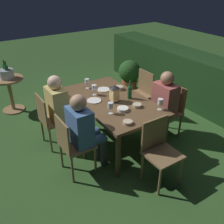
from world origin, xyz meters
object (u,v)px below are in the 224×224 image
object	(u,v)px
chair_side_left_a	(50,118)
bowl_dip	(128,122)
wine_glass_b	(160,102)
plate_b	(104,90)
bowl_olives	(119,88)
plate_a	(94,101)
chair_side_left_b	(72,143)
person_in_blue	(85,129)
potted_plant_by_hedge	(130,74)
side_table	(10,89)
green_bottle_on_table	(130,92)
lantern_centerpiece	(114,92)
bowl_bread	(123,109)
person_in_mustard	(61,106)
chair_side_right_a	(140,92)
dining_table	(112,103)
ice_bucket	(6,73)
chair_head_far	(159,149)
wine_glass_a	(94,88)
person_in_rust	(162,103)
chair_side_right_b	(170,109)
wine_glass_d	(111,106)
wine_glass_c	(87,82)
bowl_salad	(137,105)

from	to	relation	value
chair_side_left_a	bowl_dip	xyz separation A→B (m)	(1.09, 0.66, 0.26)
wine_glass_b	plate_b	distance (m)	1.07
plate_b	bowl_olives	distance (m)	0.26
plate_b	bowl_dip	size ratio (longest dim) A/B	1.66
plate_a	chair_side_left_b	bearing A→B (deg)	-51.73
person_in_blue	potted_plant_by_hedge	bearing A→B (deg)	131.33
side_table	green_bottle_on_table	bearing A→B (deg)	33.87
lantern_centerpiece	bowl_bread	distance (m)	0.34
wine_glass_b	potted_plant_by_hedge	world-z (taller)	wine_glass_b
bowl_olives	bowl_dip	xyz separation A→B (m)	(0.96, -0.53, -0.01)
chair_side_left_a	bowl_dip	size ratio (longest dim) A/B	6.84
bowl_bread	person_in_mustard	bearing A→B (deg)	-140.67
chair_side_right_a	chair_side_left_b	world-z (taller)	same
chair_side_left_a	bowl_olives	xyz separation A→B (m)	(0.13, 1.19, 0.27)
chair_side_right_a	chair_side_left_a	xyz separation A→B (m)	(-0.00, -1.75, 0.00)
dining_table	potted_plant_by_hedge	xyz separation A→B (m)	(-1.49, 1.44, -0.29)
chair_side_left_a	ice_bucket	xyz separation A→B (m)	(-1.54, -0.24, 0.30)
plate_a	plate_b	bearing A→B (deg)	129.08
person_in_mustard	plate_b	bearing A→B (deg)	89.64
chair_head_far	chair_side_left_a	world-z (taller)	same
person_in_mustard	wine_glass_a	bearing A→B (deg)	81.36
person_in_rust	person_in_blue	xyz separation A→B (m)	(0.00, -1.36, 0.00)
chair_side_right_b	person_in_blue	xyz separation A→B (m)	(-0.00, -1.56, 0.15)
side_table	ice_bucket	size ratio (longest dim) A/B	1.99
chair_side_right_a	person_in_rust	bearing A→B (deg)	-14.28
chair_side_left_a	chair_side_left_b	distance (m)	0.77
wine_glass_d	potted_plant_by_hedge	bearing A→B (deg)	137.29
potted_plant_by_hedge	green_bottle_on_table	bearing A→B (deg)	-36.80
chair_head_far	lantern_centerpiece	world-z (taller)	lantern_centerpiece
wine_glass_a	bowl_olives	size ratio (longest dim) A/B	1.28
bowl_bread	bowl_olives	bearing A→B (deg)	149.53
chair_side_left_b	wine_glass_c	world-z (taller)	wine_glass_c
chair_head_far	plate_b	bearing A→B (deg)	176.88
chair_side_right_a	dining_table	bearing A→B (deg)	-66.35
chair_side_left_b	bowl_salad	size ratio (longest dim) A/B	6.58
wine_glass_c	ice_bucket	xyz separation A→B (m)	(-1.33, -1.00, -0.06)
plate_a	bowl_bread	bearing A→B (deg)	21.96
person_in_blue	side_table	xyz separation A→B (m)	(-2.31, -0.43, -0.18)
bowl_olives	bowl_bread	size ratio (longest dim) A/B	0.83
chair_side_right_b	green_bottle_on_table	world-z (taller)	green_bottle_on_table
ice_bucket	side_table	bearing A→B (deg)	-90.00
chair_side_left_a	person_in_blue	size ratio (longest dim) A/B	0.76
lantern_centerpiece	wine_glass_b	world-z (taller)	lantern_centerpiece
green_bottle_on_table	wine_glass_b	size ratio (longest dim) A/B	1.72
wine_glass_c	ice_bucket	bearing A→B (deg)	-143.06
bowl_olives	ice_bucket	size ratio (longest dim) A/B	0.39
ice_bucket	green_bottle_on_table	bearing A→B (deg)	33.87
bowl_salad	bowl_bread	bearing A→B (deg)	-95.68
dining_table	wine_glass_a	distance (m)	0.37
lantern_centerpiece	bowl_salad	bearing A→B (deg)	28.44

